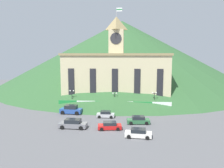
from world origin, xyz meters
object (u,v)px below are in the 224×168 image
at_px(street_lamp_right, 154,97).
at_px(car_blue_van, 71,110).
at_px(street_lamp_left, 72,95).
at_px(car_red_sedan, 110,126).
at_px(car_gray_pickup, 73,124).
at_px(car_green_wagon, 138,120).
at_px(car_white_taxi, 138,133).
at_px(pedestrian, 105,108).
at_px(car_silver_hatch, 106,114).
at_px(street_lamp_far_left, 115,97).

bearing_deg(street_lamp_right, car_blue_van, -166.34).
bearing_deg(street_lamp_left, car_red_sedan, -53.40).
bearing_deg(car_gray_pickup, car_green_wagon, 18.63).
xyz_separation_m(car_green_wagon, car_white_taxi, (-0.27, -7.57, -0.02)).
xyz_separation_m(street_lamp_right, car_red_sedan, (-9.87, -15.14, -2.79)).
relative_size(car_white_taxi, pedestrian, 2.55).
distance_m(car_green_wagon, car_blue_van, 16.92).
xyz_separation_m(street_lamp_right, pedestrian, (-12.11, -2.56, -2.47)).
height_order(car_silver_hatch, car_white_taxi, same).
bearing_deg(street_lamp_far_left, pedestrian, -129.78).
distance_m(street_lamp_left, car_white_taxi, 25.13).
xyz_separation_m(car_gray_pickup, car_blue_van, (-3.12, 10.10, 0.15)).
relative_size(street_lamp_far_left, car_gray_pickup, 0.83).
relative_size(street_lamp_far_left, car_red_sedan, 0.97).
bearing_deg(car_red_sedan, car_green_wagon, 28.96).
height_order(street_lamp_far_left, car_red_sedan, street_lamp_far_left).
xyz_separation_m(street_lamp_left, car_red_sedan, (11.24, -15.14, -2.91)).
relative_size(street_lamp_right, pedestrian, 2.59).
relative_size(street_lamp_right, car_green_wagon, 1.00).
bearing_deg(car_green_wagon, car_gray_pickup, -168.00).
height_order(car_gray_pickup, car_red_sedan, car_gray_pickup).
xyz_separation_m(street_lamp_left, car_white_taxi, (16.47, -18.77, -2.88)).
bearing_deg(car_red_sedan, car_silver_hatch, 95.16).
distance_m(car_silver_hatch, pedestrian, 4.79).
bearing_deg(car_silver_hatch, car_red_sedan, 102.44).
bearing_deg(car_green_wagon, car_white_taxi, -96.76).
relative_size(street_lamp_left, car_red_sedan, 1.07).
height_order(street_lamp_far_left, car_silver_hatch, street_lamp_far_left).
bearing_deg(street_lamp_left, car_gray_pickup, -74.48).
bearing_deg(car_red_sedan, car_blue_van, 128.12).
xyz_separation_m(street_lamp_far_left, car_gray_pickup, (-6.97, -14.98, -2.46)).
distance_m(street_lamp_left, car_blue_van, 5.63).
bearing_deg(car_blue_van, pedestrian, -159.28).
bearing_deg(car_green_wagon, street_lamp_right, 63.92).
height_order(street_lamp_far_left, car_white_taxi, street_lamp_far_left).
distance_m(street_lamp_far_left, car_red_sedan, 15.36).
bearing_deg(car_red_sedan, street_lamp_left, 119.89).
bearing_deg(car_green_wagon, car_blue_van, 153.32).
distance_m(street_lamp_far_left, car_white_taxi, 19.68).
bearing_deg(car_blue_van, car_white_taxi, 142.47).
bearing_deg(pedestrian, car_white_taxi, 1.75).
bearing_deg(street_lamp_right, car_gray_pickup, -138.53).
bearing_deg(street_lamp_left, car_blue_van, -77.94).
relative_size(street_lamp_left, pedestrian, 2.69).
bearing_deg(pedestrian, car_gray_pickup, -44.28).
xyz_separation_m(car_green_wagon, car_gray_pickup, (-12.58, -3.78, 0.09)).
distance_m(street_lamp_right, car_white_taxi, 19.53).
relative_size(street_lamp_left, car_gray_pickup, 0.92).
xyz_separation_m(street_lamp_left, street_lamp_far_left, (11.13, 0.00, -0.31)).
height_order(street_lamp_right, car_red_sedan, street_lamp_right).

